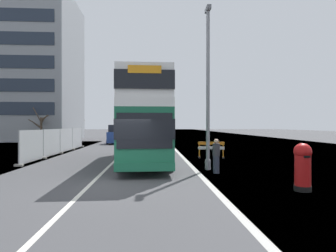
{
  "coord_description": "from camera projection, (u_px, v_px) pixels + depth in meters",
  "views": [
    {
      "loc": [
        1.26,
        -10.57,
        2.25
      ],
      "look_at": [
        2.16,
        4.56,
        2.2
      ],
      "focal_mm": 29.74,
      "sensor_mm": 36.0,
      "label": 1
    }
  ],
  "objects": [
    {
      "name": "car_receding_mid",
      "position": [
        121.0,
        133.0,
        40.7
      ],
      "size": [
        2.05,
        4.51,
        2.26
      ],
      "color": "maroon",
      "rests_on": "ground"
    },
    {
      "name": "car_receding_far",
      "position": [
        121.0,
        132.0,
        47.12
      ],
      "size": [
        2.0,
        4.24,
        2.19
      ],
      "color": "black",
      "rests_on": "ground"
    },
    {
      "name": "bare_tree_far_verge_near",
      "position": [
        41.0,
        126.0,
        35.31
      ],
      "size": [
        2.65,
        2.89,
        4.54
      ],
      "color": "#4C3D2D",
      "rests_on": "ground"
    },
    {
      "name": "red_pillar_postbox",
      "position": [
        303.0,
        165.0,
        9.5
      ],
      "size": [
        0.59,
        0.59,
        1.63
      ],
      "color": "black",
      "rests_on": "ground"
    },
    {
      "name": "car_oncoming_near",
      "position": [
        116.0,
        135.0,
        33.51
      ],
      "size": [
        2.0,
        3.8,
        2.28
      ],
      "color": "navy",
      "rests_on": "ground"
    },
    {
      "name": "lamppost_foreground",
      "position": [
        208.0,
        93.0,
        13.98
      ],
      "size": [
        0.29,
        0.7,
        8.19
      ],
      "color": "gray",
      "rests_on": "ground"
    },
    {
      "name": "construction_site_fence",
      "position": [
        60.0,
        141.0,
        21.89
      ],
      "size": [
        0.44,
        13.8,
        2.0
      ],
      "color": "#A8AAAD",
      "rests_on": "ground"
    },
    {
      "name": "roadworks_barrier",
      "position": [
        211.0,
        148.0,
        18.93
      ],
      "size": [
        1.8,
        0.7,
        1.11
      ],
      "color": "orange",
      "rests_on": "ground"
    },
    {
      "name": "bare_tree_far_verge_mid",
      "position": [
        80.0,
        125.0,
        60.04
      ],
      "size": [
        2.23,
        2.67,
        4.83
      ],
      "color": "#4C3D2D",
      "rests_on": "ground"
    },
    {
      "name": "pedestrian_at_kerb",
      "position": [
        216.0,
        156.0,
        12.96
      ],
      "size": [
        0.34,
        0.34,
        1.61
      ],
      "color": "#2D3342",
      "rests_on": "ground"
    },
    {
      "name": "ground",
      "position": [
        136.0,
        185.0,
        10.65
      ],
      "size": [
        140.0,
        280.0,
        0.1
      ],
      "color": "#424244"
    },
    {
      "name": "double_decker_bus",
      "position": [
        145.0,
        120.0,
        16.97
      ],
      "size": [
        2.93,
        11.41,
        4.85
      ],
      "color": "#196042",
      "rests_on": "ground"
    }
  ]
}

